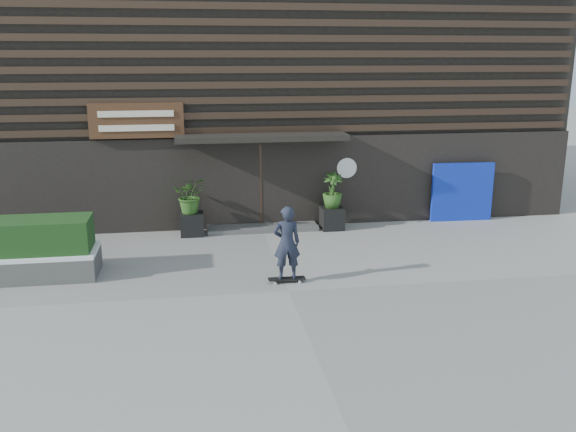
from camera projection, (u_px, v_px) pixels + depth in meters
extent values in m
plane|color=gray|center=(289.00, 291.00, 12.54)|extent=(80.00, 80.00, 0.00)
cube|color=#494946|center=(262.00, 228.00, 16.92)|extent=(3.00, 0.80, 0.12)
cube|color=black|center=(192.00, 224.00, 16.38)|extent=(0.60, 0.60, 0.60)
imported|color=#2D591E|center=(191.00, 195.00, 16.19)|extent=(0.86, 0.75, 0.96)
cube|color=black|center=(332.00, 218.00, 16.96)|extent=(0.60, 0.60, 0.60)
imported|color=#2D591E|center=(333.00, 190.00, 16.76)|extent=(0.54, 0.54, 0.96)
cube|color=#454643|center=(14.00, 267.00, 13.23)|extent=(3.50, 1.20, 0.50)
cube|color=white|center=(12.00, 254.00, 13.16)|extent=(3.50, 1.20, 0.08)
cube|color=#163814|center=(10.00, 236.00, 13.06)|extent=(3.30, 1.00, 0.70)
cube|color=#0D24AF|center=(462.00, 192.00, 17.69)|extent=(1.79, 0.17, 1.68)
cube|color=black|center=(243.00, 74.00, 21.09)|extent=(18.00, 10.00, 8.00)
cube|color=black|center=(261.00, 183.00, 16.95)|extent=(18.00, 0.12, 2.50)
cube|color=#38281E|center=(260.00, 130.00, 16.52)|extent=(17.60, 0.08, 0.18)
cube|color=#38281E|center=(260.00, 115.00, 16.42)|extent=(17.60, 0.08, 0.18)
cube|color=#38281E|center=(260.00, 100.00, 16.32)|extent=(17.60, 0.08, 0.18)
cube|color=#38281E|center=(260.00, 85.00, 16.23)|extent=(17.60, 0.08, 0.18)
cube|color=#38281E|center=(259.00, 69.00, 16.13)|extent=(17.60, 0.08, 0.18)
cube|color=#38281E|center=(259.00, 54.00, 16.03)|extent=(17.60, 0.08, 0.18)
cube|color=#38281E|center=(259.00, 38.00, 15.93)|extent=(17.60, 0.08, 0.18)
cube|color=#38281E|center=(259.00, 22.00, 15.83)|extent=(17.60, 0.08, 0.18)
cube|color=#38281E|center=(259.00, 6.00, 15.73)|extent=(17.60, 0.08, 0.18)
cube|color=black|center=(262.00, 137.00, 16.20)|extent=(4.50, 1.00, 0.15)
cube|color=black|center=(260.00, 185.00, 17.12)|extent=(2.40, 0.30, 2.30)
cube|color=#38281E|center=(261.00, 186.00, 16.95)|extent=(0.06, 0.10, 2.30)
cube|color=#472B19|center=(137.00, 121.00, 15.89)|extent=(2.40, 0.10, 0.90)
cube|color=beige|center=(136.00, 114.00, 15.78)|extent=(1.90, 0.02, 0.16)
cube|color=beige|center=(137.00, 128.00, 15.87)|extent=(1.90, 0.02, 0.16)
cylinder|color=white|center=(347.00, 168.00, 17.14)|extent=(0.56, 0.03, 0.56)
cube|color=black|center=(287.00, 279.00, 13.00)|extent=(0.78, 0.20, 0.02)
cylinder|color=beige|center=(275.00, 283.00, 12.88)|extent=(0.06, 0.03, 0.06)
cylinder|color=beige|center=(274.00, 280.00, 13.08)|extent=(0.06, 0.03, 0.06)
cylinder|color=beige|center=(300.00, 282.00, 12.96)|extent=(0.06, 0.03, 0.06)
cylinder|color=beige|center=(298.00, 279.00, 13.15)|extent=(0.06, 0.03, 0.06)
imported|color=#1A1F2F|center=(287.00, 243.00, 12.81)|extent=(0.57, 0.38, 1.56)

